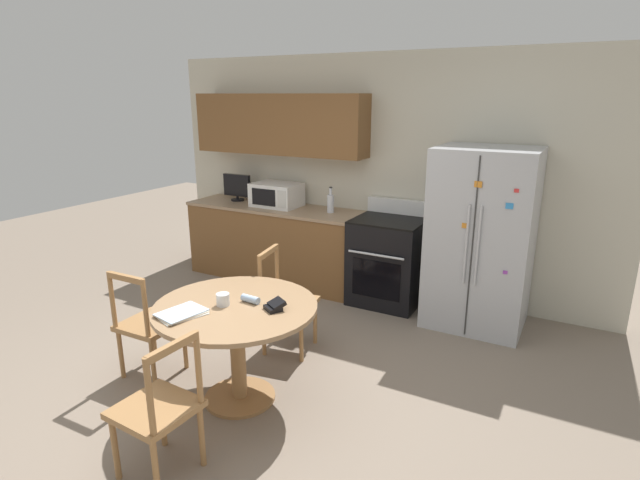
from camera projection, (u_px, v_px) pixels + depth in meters
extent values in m
plane|color=gray|center=(232.00, 399.00, 3.69)|extent=(14.00, 14.00, 0.00)
cube|color=beige|center=(376.00, 175.00, 5.56)|extent=(5.20, 0.10, 2.60)
cube|color=brown|center=(279.00, 124.00, 5.74)|extent=(2.15, 0.34, 0.68)
cube|color=brown|center=(275.00, 244.00, 6.01)|extent=(2.15, 0.62, 0.86)
cube|color=#997A5B|center=(274.00, 208.00, 5.89)|extent=(2.17, 0.64, 0.03)
cube|color=#B2B5BA|center=(481.00, 239.00, 4.71)|extent=(0.91, 0.76, 1.71)
cube|color=#333333|center=(472.00, 249.00, 4.39)|extent=(0.01, 0.01, 1.64)
cylinder|color=silver|center=(466.00, 244.00, 4.39)|extent=(0.02, 0.02, 0.72)
cylinder|color=silver|center=(478.00, 246.00, 4.34)|extent=(0.02, 0.02, 0.72)
cube|color=orange|center=(478.00, 184.00, 4.22)|extent=(0.07, 0.02, 0.05)
cube|color=red|center=(517.00, 191.00, 4.09)|extent=(0.04, 0.01, 0.03)
cube|color=orange|center=(465.00, 226.00, 4.36)|extent=(0.06, 0.01, 0.04)
cube|color=#338CD8|center=(509.00, 206.00, 4.14)|extent=(0.06, 0.01, 0.05)
cube|color=purple|center=(505.00, 272.00, 4.29)|extent=(0.04, 0.01, 0.03)
cube|color=black|center=(388.00, 262.00, 5.31)|extent=(0.72, 0.64, 0.90)
cube|color=black|center=(376.00, 280.00, 5.07)|extent=(0.52, 0.01, 0.40)
cylinder|color=silver|center=(376.00, 255.00, 4.97)|extent=(0.59, 0.02, 0.02)
cube|color=black|center=(389.00, 220.00, 5.19)|extent=(0.72, 0.64, 0.02)
cube|color=white|center=(399.00, 207.00, 5.40)|extent=(0.72, 0.06, 0.16)
cube|color=white|center=(277.00, 195.00, 5.86)|extent=(0.55, 0.39, 0.27)
cube|color=black|center=(264.00, 197.00, 5.71)|extent=(0.32, 0.01, 0.19)
cube|color=silver|center=(282.00, 199.00, 5.60)|extent=(0.11, 0.01, 0.20)
cylinder|color=black|center=(238.00, 200.00, 6.20)|extent=(0.16, 0.16, 0.02)
cylinder|color=black|center=(238.00, 197.00, 6.19)|extent=(0.03, 0.03, 0.04)
cube|color=black|center=(237.00, 185.00, 6.14)|extent=(0.38, 0.05, 0.27)
cylinder|color=silver|center=(331.00, 204.00, 5.55)|extent=(0.08, 0.08, 0.20)
cylinder|color=silver|center=(331.00, 191.00, 5.51)|extent=(0.03, 0.03, 0.08)
cylinder|color=#262626|center=(331.00, 187.00, 5.50)|extent=(0.03, 0.03, 0.01)
cylinder|color=#997551|center=(235.00, 307.00, 3.50)|extent=(1.15, 1.15, 0.03)
cylinder|color=#9E7042|center=(238.00, 353.00, 3.60)|extent=(0.11, 0.11, 0.69)
cylinder|color=#9E7042|center=(240.00, 397.00, 3.70)|extent=(0.52, 0.52, 0.03)
cube|color=#9E7042|center=(290.00, 304.00, 4.31)|extent=(0.48, 0.48, 0.04)
cylinder|color=#9E7042|center=(315.00, 322.00, 4.47)|extent=(0.04, 0.04, 0.41)
cylinder|color=#9E7042|center=(301.00, 339.00, 4.16)|extent=(0.04, 0.04, 0.41)
cylinder|color=#9E7042|center=(280.00, 317.00, 4.58)|extent=(0.04, 0.04, 0.41)
cylinder|color=#9E7042|center=(264.00, 333.00, 4.27)|extent=(0.04, 0.04, 0.41)
cylinder|color=#9E7042|center=(277.00, 268.00, 4.45)|extent=(0.04, 0.04, 0.45)
cylinder|color=#9E7042|center=(260.00, 281.00, 4.14)|extent=(0.04, 0.04, 0.45)
cube|color=#9E7042|center=(268.00, 252.00, 4.24)|extent=(0.09, 0.35, 0.04)
cube|color=#9E7042|center=(156.00, 409.00, 2.86)|extent=(0.44, 0.44, 0.04)
cylinder|color=#9E7042|center=(115.00, 448.00, 2.87)|extent=(0.04, 0.04, 0.41)
cylinder|color=#9E7042|center=(162.00, 417.00, 3.16)|extent=(0.04, 0.04, 0.41)
cylinder|color=#9E7042|center=(156.00, 471.00, 2.70)|extent=(0.04, 0.04, 0.41)
cylinder|color=#9E7042|center=(202.00, 436.00, 2.98)|extent=(0.04, 0.04, 0.41)
cylinder|color=#9E7042|center=(150.00, 397.00, 2.56)|extent=(0.04, 0.04, 0.45)
cylinder|color=#9E7042|center=(198.00, 367.00, 2.84)|extent=(0.04, 0.04, 0.45)
cube|color=#9E7042|center=(172.00, 347.00, 2.64)|extent=(0.06, 0.35, 0.04)
cube|color=#9E7042|center=(151.00, 324.00, 3.93)|extent=(0.43, 0.43, 0.04)
cylinder|color=#9E7042|center=(154.00, 336.00, 4.21)|extent=(0.04, 0.04, 0.41)
cylinder|color=#9E7042|center=(185.00, 345.00, 4.06)|extent=(0.04, 0.04, 0.41)
cylinder|color=#9E7042|center=(121.00, 354.00, 3.92)|extent=(0.04, 0.04, 0.41)
cylinder|color=#9E7042|center=(153.00, 365.00, 3.77)|extent=(0.04, 0.04, 0.41)
cylinder|color=#9E7042|center=(112.00, 300.00, 3.77)|extent=(0.04, 0.04, 0.45)
cylinder|color=#9E7042|center=(145.00, 308.00, 3.62)|extent=(0.04, 0.04, 0.45)
cube|color=#9E7042|center=(125.00, 278.00, 3.64)|extent=(0.35, 0.04, 0.04)
cylinder|color=silver|center=(223.00, 299.00, 3.47)|extent=(0.09, 0.09, 0.09)
cylinder|color=#8C4C99|center=(223.00, 302.00, 3.48)|extent=(0.08, 0.08, 0.05)
cylinder|color=#A3BCDB|center=(250.00, 299.00, 3.52)|extent=(0.14, 0.06, 0.05)
cube|color=black|center=(273.00, 308.00, 3.41)|extent=(0.15, 0.14, 0.03)
cube|color=black|center=(277.00, 304.00, 3.41)|extent=(0.15, 0.15, 0.06)
cube|color=white|center=(182.00, 314.00, 3.33)|extent=(0.31, 0.36, 0.01)
cube|color=beige|center=(182.00, 313.00, 3.33)|extent=(0.30, 0.35, 0.01)
cube|color=silver|center=(181.00, 312.00, 3.33)|extent=(0.28, 0.34, 0.01)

